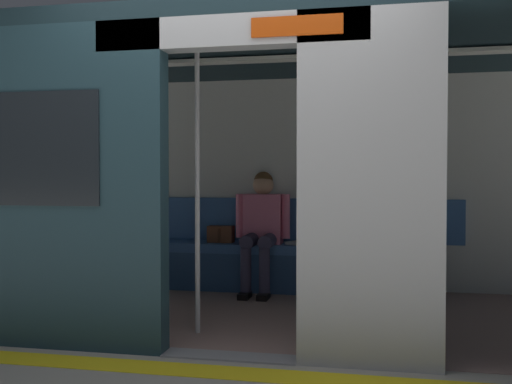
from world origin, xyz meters
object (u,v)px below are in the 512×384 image
(person_seated, at_px, (262,223))
(handbag, at_px, (221,234))
(book, at_px, (298,243))
(grab_pole_door, at_px, (197,188))
(bench_seat, at_px, (284,256))
(train_car, at_px, (259,134))
(grab_pole_far, at_px, (302,188))

(person_seated, bearing_deg, handbag, -12.22)
(book, height_order, grab_pole_door, grab_pole_door)
(person_seated, height_order, book, person_seated)
(bench_seat, bearing_deg, handbag, -3.85)
(train_car, xyz_separation_m, grab_pole_far, (-0.43, 0.51, -0.43))
(grab_pole_door, distance_m, grab_pole_far, 0.77)
(handbag, distance_m, grab_pole_far, 1.96)
(handbag, height_order, book, handbag)
(handbag, height_order, grab_pole_door, grab_pole_door)
(bench_seat, distance_m, book, 0.19)
(grab_pole_door, bearing_deg, grab_pole_far, -169.18)
(handbag, bearing_deg, train_car, 119.89)
(train_car, relative_size, person_seated, 5.31)
(person_seated, relative_size, grab_pole_far, 0.56)
(train_car, distance_m, grab_pole_door, 0.85)
(train_car, bearing_deg, bench_seat, -92.90)
(bench_seat, bearing_deg, grab_pole_door, 77.29)
(book, bearing_deg, handbag, 31.36)
(book, distance_m, grab_pole_far, 1.70)
(bench_seat, height_order, grab_pole_door, grab_pole_door)
(handbag, distance_m, book, 0.80)
(person_seated, xyz_separation_m, handbag, (0.45, -0.10, -0.13))
(book, bearing_deg, grab_pole_door, 105.35)
(book, relative_size, grab_pole_far, 0.10)
(train_car, distance_m, grab_pole_far, 0.80)
(train_car, height_order, bench_seat, train_car)
(person_seated, height_order, handbag, person_seated)
(handbag, relative_size, grab_pole_far, 0.12)
(person_seated, distance_m, book, 0.41)
(person_seated, relative_size, handbag, 4.64)
(person_seated, relative_size, grab_pole_door, 0.56)
(train_car, bearing_deg, person_seated, -80.19)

